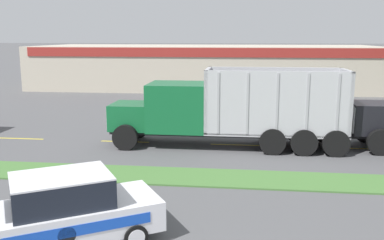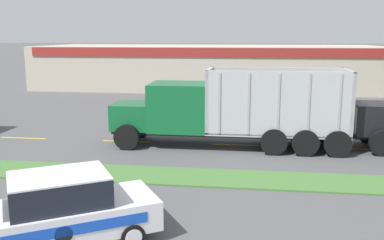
# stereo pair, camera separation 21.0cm
# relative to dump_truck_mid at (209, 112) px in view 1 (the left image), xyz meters

# --- Properties ---
(grass_verge) EXTENTS (120.00, 1.99, 0.06)m
(grass_verge) POSITION_rel_dump_truck_mid_xyz_m (0.21, -4.70, -1.58)
(grass_verge) COLOR #477538
(grass_verge) RESTS_ON ground_plane
(centre_line_2) EXTENTS (2.40, 0.14, 0.01)m
(centre_line_2) POSITION_rel_dump_truck_mid_xyz_m (-9.55, 0.29, -1.60)
(centre_line_2) COLOR yellow
(centre_line_2) RESTS_ON ground_plane
(centre_line_3) EXTENTS (2.40, 0.14, 0.01)m
(centre_line_3) POSITION_rel_dump_truck_mid_xyz_m (-4.15, 0.29, -1.60)
(centre_line_3) COLOR yellow
(centre_line_3) RESTS_ON ground_plane
(centre_line_4) EXTENTS (2.40, 0.14, 0.01)m
(centre_line_4) POSITION_rel_dump_truck_mid_xyz_m (1.25, 0.29, -1.60)
(centre_line_4) COLOR yellow
(centre_line_4) RESTS_ON ground_plane
(centre_line_5) EXTENTS (2.40, 0.14, 0.01)m
(centre_line_5) POSITION_rel_dump_truck_mid_xyz_m (6.65, 0.29, -1.60)
(centre_line_5) COLOR yellow
(centre_line_5) RESTS_ON ground_plane
(dump_truck_mid) EXTENTS (10.79, 2.72, 3.63)m
(dump_truck_mid) POSITION_rel_dump_truck_mid_xyz_m (0.00, 0.00, 0.00)
(dump_truck_mid) COLOR black
(dump_truck_mid) RESTS_ON ground_plane
(rally_car) EXTENTS (4.53, 3.78, 1.84)m
(rally_car) POSITION_rel_dump_truck_mid_xyz_m (-2.64, -10.05, -0.71)
(rally_car) COLOR white
(rally_car) RESTS_ON ground_plane
(store_building_backdrop) EXTENTS (33.13, 12.10, 4.13)m
(store_building_backdrop) POSITION_rel_dump_truck_mid_xyz_m (-2.29, 23.86, 0.46)
(store_building_backdrop) COLOR #BCB29E
(store_building_backdrop) RESTS_ON ground_plane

